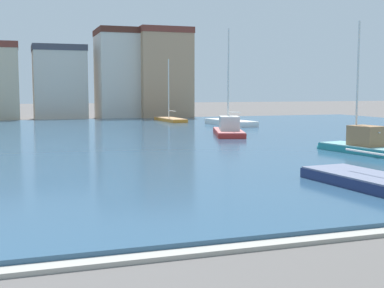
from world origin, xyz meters
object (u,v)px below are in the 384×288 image
Objects in this scene: sailboat_orange at (168,120)px; sailboat_red at (228,131)px; sailboat_white at (227,123)px; sailboat_teal at (357,146)px.

sailboat_red is at bearing -91.69° from sailboat_orange.
sailboat_teal is (-1.92, -24.73, 0.19)m from sailboat_white.
sailboat_orange is 19.76m from sailboat_red.
sailboat_orange is at bearing 93.56° from sailboat_teal.
sailboat_teal is (2.06, -33.15, 0.25)m from sailboat_orange.
sailboat_teal reaches higher than sailboat_white.
sailboat_red is (-4.56, -11.34, 0.18)m from sailboat_white.
sailboat_white is at bearing 85.56° from sailboat_teal.
sailboat_white is 24.81m from sailboat_teal.
sailboat_white is 12.22m from sailboat_red.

